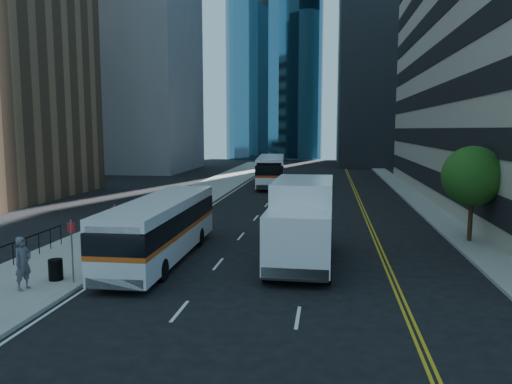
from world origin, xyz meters
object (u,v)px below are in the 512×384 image
(box_truck, at_px, (302,221))
(street_tree, at_px, (473,176))
(trash_can, at_px, (56,270))
(bus_rear, at_px, (271,170))
(bus_front, at_px, (162,227))
(pedestrian, at_px, (23,263))

(box_truck, bearing_deg, street_tree, 31.53)
(trash_can, bearing_deg, bus_rear, 82.58)
(box_truck, distance_m, trash_can, 10.65)
(bus_front, height_order, trash_can, bus_front)
(box_truck, distance_m, pedestrian, 11.65)
(trash_can, bearing_deg, street_tree, 28.07)
(bus_front, xyz_separation_m, box_truck, (6.57, 0.29, 0.41))
(box_truck, bearing_deg, bus_rear, 99.75)
(street_tree, bearing_deg, box_truck, -149.10)
(trash_can, bearing_deg, pedestrian, -112.62)
(bus_rear, distance_m, pedestrian, 36.94)
(bus_rear, distance_m, box_truck, 31.17)
(box_truck, bearing_deg, pedestrian, -149.44)
(bus_front, distance_m, bus_rear, 31.11)
(bus_front, xyz_separation_m, pedestrian, (-3.51, -5.51, -0.41))
(bus_front, height_order, bus_rear, bus_rear)
(street_tree, bearing_deg, bus_front, -160.16)
(bus_front, xyz_separation_m, trash_can, (-2.97, -4.22, -1.00))
(street_tree, xyz_separation_m, pedestrian, (-18.82, -11.03, -2.48))
(street_tree, distance_m, bus_rear, 29.04)
(bus_front, bearing_deg, box_truck, 1.73)
(street_tree, relative_size, bus_rear, 0.41)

